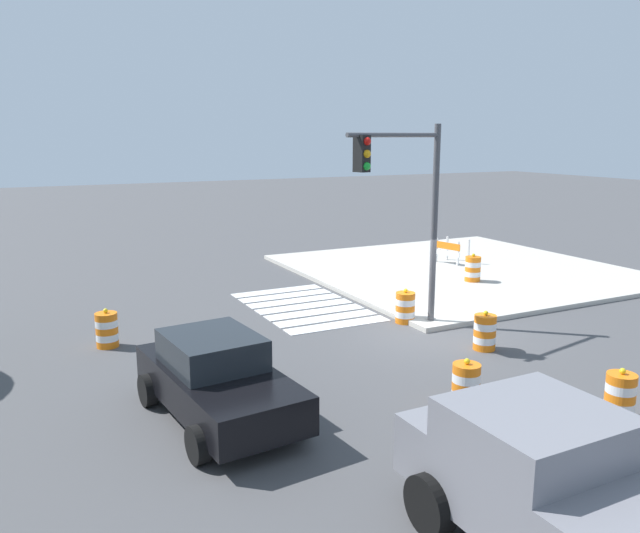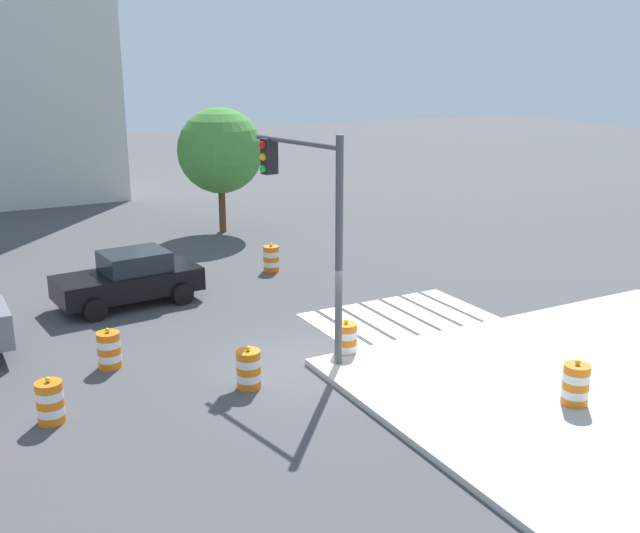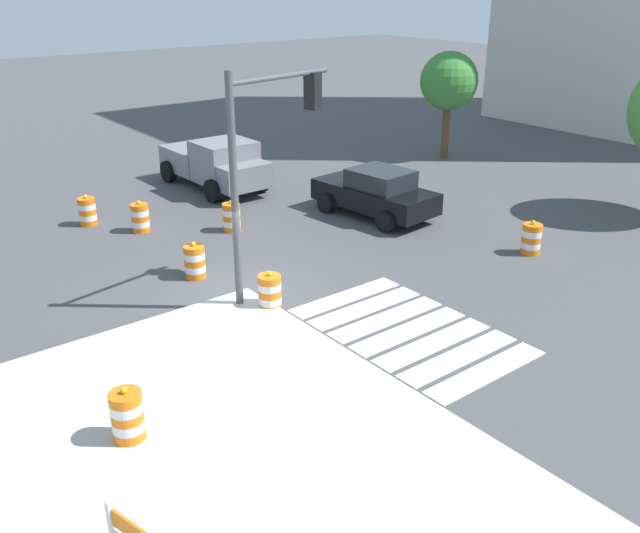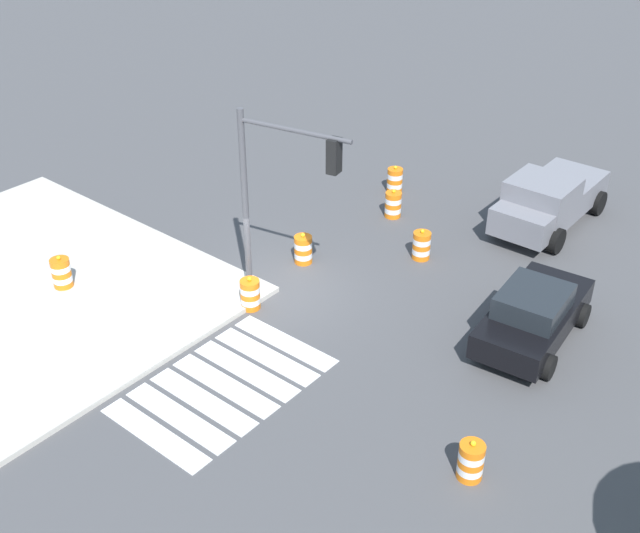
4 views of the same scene
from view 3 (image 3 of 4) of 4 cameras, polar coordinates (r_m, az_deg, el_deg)
ground_plane at (r=17.68m, az=-6.02°, el=-2.22°), size 120.00×120.00×0.00m
crosswalk_stripes at (r=15.89m, az=7.38°, el=-5.31°), size 5.10×3.20×0.02m
sports_car at (r=23.13m, az=4.66°, el=6.14°), size 4.46×2.46×1.63m
pickup_truck at (r=26.40m, az=-8.56°, el=8.44°), size 5.17×2.39×1.92m
traffic_barrel_near_corner at (r=18.64m, az=-10.37°, el=0.41°), size 0.56×0.56×1.02m
traffic_barrel_crosswalk_end at (r=16.59m, az=-4.20°, el=-2.18°), size 0.56×0.56×1.02m
traffic_barrel_median_near at (r=21.93m, az=-7.37°, el=4.08°), size 0.56×0.56×1.02m
traffic_barrel_median_far at (r=22.44m, az=-14.71°, el=3.94°), size 0.56×0.56×1.02m
traffic_barrel_far_curb at (r=20.86m, az=17.14°, el=2.22°), size 0.56×0.56×1.02m
traffic_barrel_lane_center at (r=23.55m, az=-18.76°, el=4.36°), size 0.56×0.56×1.02m
traffic_barrel_on_sidewalk at (r=12.38m, az=-15.71°, el=-11.82°), size 0.56×0.56×1.02m
traffic_light_pole at (r=16.37m, az=-4.35°, el=10.29°), size 0.90×3.24×5.50m
street_tree_streetside_near at (r=30.95m, az=10.66°, el=14.84°), size 2.49×2.49×4.58m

